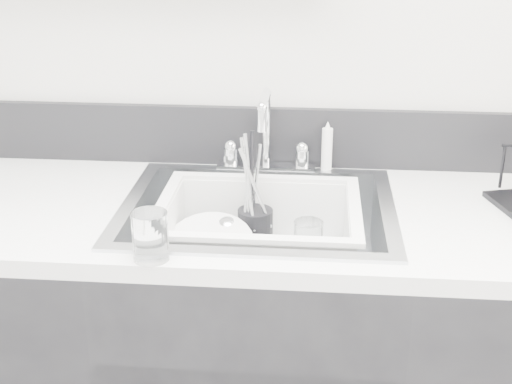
# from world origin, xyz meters

# --- Properties ---
(counter_run) EXTENTS (3.20, 0.62, 0.92)m
(counter_run) POSITION_xyz_m (0.00, 1.19, 0.46)
(counter_run) COLOR black
(counter_run) RESTS_ON ground
(backsplash) EXTENTS (3.20, 0.02, 0.16)m
(backsplash) POSITION_xyz_m (0.00, 1.49, 1.00)
(backsplash) COLOR black
(backsplash) RESTS_ON counter_run
(sink) EXTENTS (0.64, 0.52, 0.20)m
(sink) POSITION_xyz_m (0.00, 1.19, 0.83)
(sink) COLOR silver
(sink) RESTS_ON counter_run
(faucet) EXTENTS (0.26, 0.18, 0.23)m
(faucet) POSITION_xyz_m (0.00, 1.44, 0.98)
(faucet) COLOR silver
(faucet) RESTS_ON counter_run
(side_sprayer) EXTENTS (0.03, 0.03, 0.14)m
(side_sprayer) POSITION_xyz_m (0.16, 1.44, 0.99)
(side_sprayer) COLOR white
(side_sprayer) RESTS_ON counter_run
(wash_tub) EXTENTS (0.58, 0.53, 0.19)m
(wash_tub) POSITION_xyz_m (0.00, 1.18, 0.85)
(wash_tub) COLOR white
(wash_tub) RESTS_ON sink
(plate_stack) EXTENTS (0.27, 0.26, 0.10)m
(plate_stack) POSITION_xyz_m (-0.11, 1.17, 0.80)
(plate_stack) COLOR white
(plate_stack) RESTS_ON wash_tub
(utensil_cup) EXTENTS (0.09, 0.09, 0.30)m
(utensil_cup) POSITION_xyz_m (-0.01, 1.27, 0.83)
(utensil_cup) COLOR black
(utensil_cup) RESTS_ON wash_tub
(ladle) EXTENTS (0.23, 0.31, 0.08)m
(ladle) POSITION_xyz_m (-0.05, 1.18, 0.81)
(ladle) COLOR silver
(ladle) RESTS_ON wash_tub
(tumbler_in_tub) EXTENTS (0.07, 0.07, 0.10)m
(tumbler_in_tub) POSITION_xyz_m (0.12, 1.23, 0.82)
(tumbler_in_tub) COLOR white
(tumbler_in_tub) RESTS_ON wash_tub
(tumbler_counter) EXTENTS (0.09, 0.09, 0.10)m
(tumbler_counter) POSITION_xyz_m (-0.19, 0.91, 0.97)
(tumbler_counter) COLOR white
(tumbler_counter) RESTS_ON counter_run
(bowl_small) EXTENTS (0.12, 0.12, 0.03)m
(bowl_small) POSITION_xyz_m (0.10, 1.10, 0.78)
(bowl_small) COLOR white
(bowl_small) RESTS_ON wash_tub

